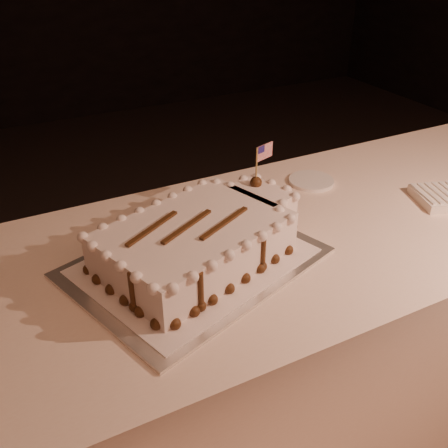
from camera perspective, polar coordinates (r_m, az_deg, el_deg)
name	(u,v)px	position (r m, az deg, el deg)	size (l,w,h in m)	color
banquet_table	(303,324)	(1.63, 8.98, -11.26)	(2.40, 0.80, 0.75)	#FFDDC5
cake_board	(195,262)	(1.23, -3.33, -4.36)	(0.57, 0.43, 0.01)	silver
doily	(195,260)	(1.23, -3.34, -4.17)	(0.51, 0.39, 0.00)	white
sheet_cake	(203,238)	(1.21, -2.37, -1.56)	(0.57, 0.42, 0.22)	white
side_plate	(311,181)	(1.63, 9.95, 4.86)	(0.14, 0.14, 0.01)	white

